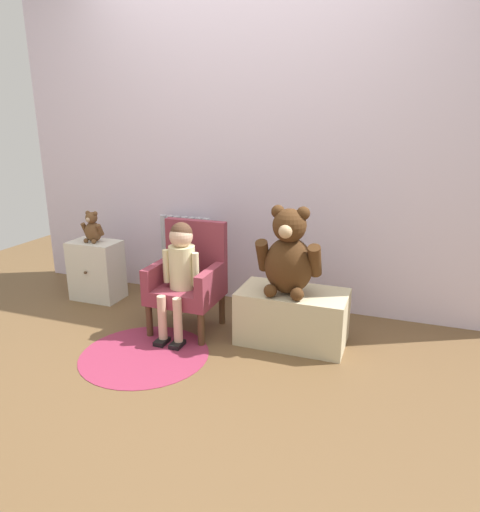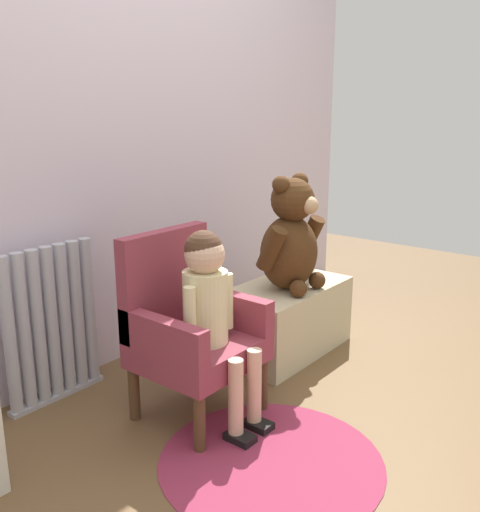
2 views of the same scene
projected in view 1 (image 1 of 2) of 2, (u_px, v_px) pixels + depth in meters
name	position (u px, v px, depth m)	size (l,w,h in m)	color
ground_plane	(185.00, 364.00, 2.67)	(6.00, 6.00, 0.00)	brown
back_wall	(248.00, 144.00, 3.32)	(3.80, 0.05, 2.40)	silver
radiator	(186.00, 258.00, 3.61)	(0.43, 0.05, 0.65)	#ABADB8
small_dresser	(97.00, 270.00, 3.59)	(0.38, 0.27, 0.47)	beige
child_armchair	(189.00, 278.00, 3.06)	(0.44, 0.41, 0.72)	brown
child_figure	(180.00, 263.00, 2.91)	(0.25, 0.35, 0.75)	beige
low_bench	(292.00, 317.00, 2.90)	(0.68, 0.37, 0.34)	#C4B690
large_teddy_bear	(289.00, 256.00, 2.75)	(0.40, 0.28, 0.55)	#452913
small_teddy_bear	(93.00, 228.00, 3.49)	(0.18, 0.12, 0.24)	brown
floor_rug	(145.00, 354.00, 2.77)	(0.78, 0.78, 0.01)	maroon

